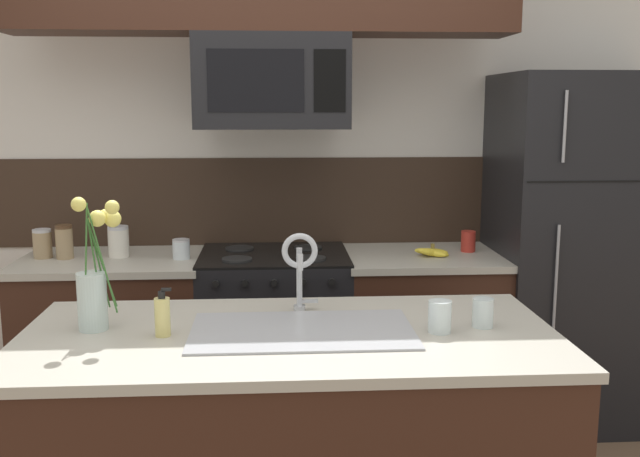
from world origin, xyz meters
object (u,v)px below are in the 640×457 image
banana_bunch (433,252)px  dish_soap_bottle (162,316)px  coffee_tin (468,241)px  flower_vase (95,285)px  storage_jar_squat (181,249)px  spare_glass (483,313)px  storage_jar_tall (42,244)px  stove_range (275,340)px  drinking_glass (440,317)px  sink_faucet (300,261)px  refrigerator (578,250)px  storage_jar_short (119,242)px  storage_jar_medium (64,242)px  microwave (272,82)px

banana_bunch → dish_soap_bottle: dish_soap_bottle is taller
coffee_tin → flower_vase: (-1.64, -1.22, 0.10)m
storage_jar_squat → spare_glass: spare_glass is taller
dish_soap_bottle → spare_glass: size_ratio=1.62×
dish_soap_bottle → storage_jar_tall: bearing=121.6°
banana_bunch → flower_vase: flower_vase is taller
stove_range → drinking_glass: 1.49m
storage_jar_squat → dish_soap_bottle: (0.09, -1.23, 0.02)m
flower_vase → drinking_glass: bearing=-5.3°
storage_jar_squat → sink_faucet: size_ratio=0.33×
storage_jar_tall → storage_jar_squat: (0.70, -0.07, -0.02)m
refrigerator → banana_bunch: refrigerator is taller
flower_vase → storage_jar_squat: bearing=82.7°
drinking_glass → spare_glass: 0.17m
dish_soap_bottle → spare_glass: 1.10m
storage_jar_short → flower_vase: size_ratio=0.34×
dish_soap_bottle → drinking_glass: bearing=-1.3°
stove_range → storage_jar_tall: 1.28m
banana_bunch → flower_vase: 1.81m
storage_jar_squat → drinking_glass: drinking_glass is taller
sink_faucet → flower_vase: bearing=-168.6°
storage_jar_tall → banana_bunch: size_ratio=0.78×
refrigerator → storage_jar_medium: size_ratio=10.70×
storage_jar_short → drinking_glass: bearing=-44.2°
drinking_glass → refrigerator: bearing=51.2°
banana_bunch → dish_soap_bottle: 1.69m
flower_vase → microwave: bearing=62.1°
stove_range → spare_glass: 1.52m
microwave → storage_jar_short: microwave is taller
storage_jar_tall → coffee_tin: bearing=0.4°
refrigerator → storage_jar_squat: bearing=-178.4°
sink_faucet → drinking_glass: bearing=-28.5°
storage_jar_tall → drinking_glass: storage_jar_tall is taller
microwave → storage_jar_medium: size_ratio=4.35×
sink_faucet → spare_glass: 0.68m
sink_faucet → drinking_glass: sink_faucet is taller
microwave → refrigerator: 1.83m
storage_jar_medium → banana_bunch: storage_jar_medium is taller
storage_jar_tall → sink_faucet: (1.27, -1.07, 0.12)m
microwave → sink_faucet: microwave is taller
storage_jar_medium → dish_soap_bottle: 1.44m
microwave → storage_jar_short: (-0.79, 0.05, -0.80)m
storage_jar_medium → flower_vase: flower_vase is taller
storage_jar_squat → dish_soap_bottle: dish_soap_bottle is taller
microwave → flower_vase: bearing=-117.9°
storage_jar_short → storage_jar_squat: bearing=-12.0°
stove_range → dish_soap_bottle: 1.42m
refrigerator → sink_faucet: (-1.51, -1.05, 0.19)m
drinking_glass → spare_glass: (0.16, 0.05, -0.00)m
storage_jar_squat → sink_faucet: (0.56, -1.00, 0.15)m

